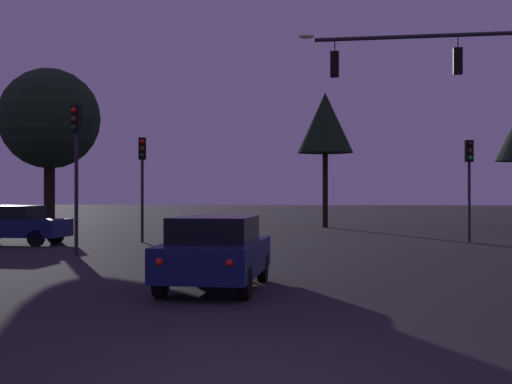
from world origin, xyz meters
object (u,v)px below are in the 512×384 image
Objects in this scene: traffic_signal_mast_arm at (457,91)px; traffic_light_median at (469,170)px; tree_behind_sign at (49,119)px; tree_left_far at (325,123)px; traffic_light_corner_right at (76,150)px; traffic_light_corner_left at (142,168)px; car_crossing_left at (13,224)px; car_nearside_lane at (216,251)px.

traffic_signal_mast_arm is 5.77m from traffic_light_median.
tree_behind_sign is 1.00× the size of tree_left_far.
traffic_signal_mast_arm is at bearing -74.84° from tree_left_far.
traffic_light_median is 0.53× the size of tree_left_far.
tree_behind_sign reaches higher than traffic_light_corner_right.
traffic_light_corner_left is 1.00× the size of car_crossing_left.
tree_left_far is (12.96, 9.04, 0.61)m from tree_behind_sign.
traffic_signal_mast_arm is 1.63× the size of traffic_light_corner_right.
tree_behind_sign is 15.81m from tree_left_far.
traffic_light_corner_right is at bearing -150.97° from traffic_light_median.
traffic_signal_mast_arm is at bearing -16.08° from traffic_light_corner_left.
traffic_light_median is 0.98× the size of car_crossing_left.
traffic_light_corner_right reaches higher than car_crossing_left.
traffic_light_corner_right is (-0.51, -6.12, 0.35)m from traffic_light_corner_left.
traffic_light_corner_right is 0.61× the size of tree_left_far.
tree_behind_sign reaches higher than traffic_signal_mast_arm.
tree_left_far is (2.41, 25.82, 5.30)m from car_nearside_lane.
tree_left_far reaches higher than tree_behind_sign.
tree_behind_sign is at bearing 173.45° from traffic_light_median.
traffic_light_median is 1.00× the size of car_nearside_lane.
car_crossing_left is at bearing -130.01° from tree_left_far.
traffic_light_corner_left is (-11.88, 3.42, -2.44)m from traffic_signal_mast_arm.
traffic_signal_mast_arm reaches higher than car_crossing_left.
car_crossing_left is at bearing -159.71° from traffic_light_corner_left.
traffic_light_median is at bearing 73.69° from traffic_signal_mast_arm.
traffic_light_corner_right is at bearing -112.94° from tree_left_far.
traffic_light_corner_right is at bearing -94.72° from traffic_light_corner_left.
car_crossing_left is (-9.77, 11.31, 0.00)m from car_nearside_lane.
car_nearside_lane is 20.37m from tree_behind_sign.
traffic_light_corner_left is at bearing 111.29° from car_nearside_lane.
traffic_light_median is 0.53× the size of tree_behind_sign.
traffic_light_median is (13.85, 7.69, -0.41)m from traffic_light_corner_right.
traffic_light_corner_left is 0.54× the size of tree_behind_sign.
traffic_light_median is (13.34, 1.57, -0.06)m from traffic_light_corner_left.
car_nearside_lane is 0.53× the size of tree_left_far.
car_crossing_left is at bearing 133.65° from traffic_light_corner_right.
tree_left_far is at bearing 117.58° from traffic_light_median.
tree_left_far is (8.00, 18.89, 2.71)m from traffic_light_corner_right.
tree_behind_sign is at bearing 157.59° from traffic_signal_mast_arm.
traffic_light_median is at bearing 6.71° from traffic_light_corner_left.
traffic_signal_mast_arm is 12.85m from traffic_light_corner_right.
traffic_light_corner_right is 20.69m from tree_left_far.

